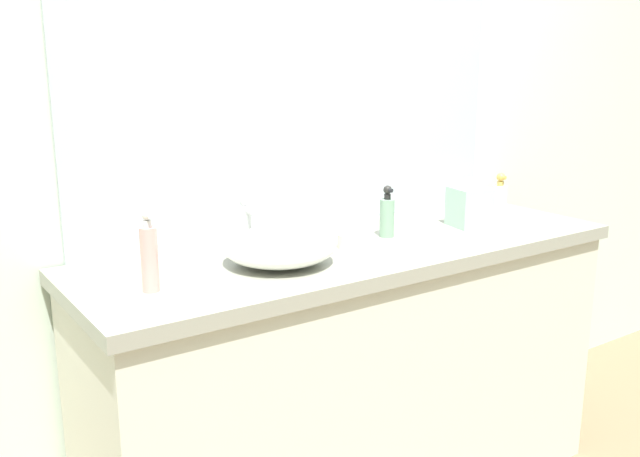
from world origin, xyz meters
TOP-DOWN VIEW (x-y plane):
  - bathroom_wall_rear at (0.00, 0.73)m, footprint 6.00×0.06m
  - vanity_counter at (0.02, 0.39)m, footprint 1.80×0.59m
  - wall_mirror_panel at (0.02, 0.69)m, footprint 1.65×0.01m
  - sink_basin at (-0.29, 0.36)m, footprint 0.32×0.32m
  - faucet at (-0.29, 0.53)m, footprint 0.03×0.15m
  - soap_dispenser at (0.17, 0.42)m, footprint 0.05×0.05m
  - lotion_bottle at (0.77, 0.47)m, footprint 0.06×0.06m
  - perfume_bottle at (-0.69, 0.33)m, footprint 0.04×0.04m
  - tissue_box at (0.50, 0.38)m, footprint 0.14×0.14m
  - candle_jar at (-0.03, 0.39)m, footprint 0.05×0.05m

SIDE VIEW (x-z plane):
  - vanity_counter at x=0.02m, z-range 0.00..0.91m
  - candle_jar at x=-0.03m, z-range 0.90..0.95m
  - sink_basin at x=-0.29m, z-range 0.90..1.01m
  - lotion_bottle at x=0.77m, z-range 0.89..1.04m
  - soap_dispenser at x=0.17m, z-range 0.89..1.06m
  - tissue_box at x=0.50m, z-range 0.89..1.07m
  - perfume_bottle at x=-0.69m, z-range 0.89..1.10m
  - faucet at x=-0.29m, z-range 0.92..1.08m
  - bathroom_wall_rear at x=0.00m, z-range 0.00..2.60m
  - wall_mirror_panel at x=0.02m, z-range 0.90..1.85m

